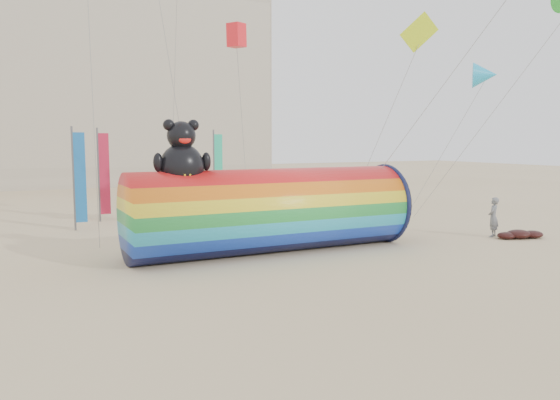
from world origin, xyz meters
name	(u,v)px	position (x,y,z in m)	size (l,w,h in m)	color
ground	(287,277)	(0.00, 0.00, 0.00)	(160.00, 160.00, 0.00)	#CCB58C
windsock_assembly	(271,208)	(1.36, 4.05, 1.78)	(11.61, 3.54, 5.35)	red
kite_handler	(493,217)	(12.14, 2.46, 0.93)	(0.68, 0.45, 1.86)	slate
fabric_bundle	(521,234)	(13.06, 1.65, 0.17)	(2.62, 1.35, 0.41)	#3E0F0B
festival_banners	(140,173)	(-1.35, 15.68, 2.64)	(9.79, 5.09, 5.20)	#59595E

